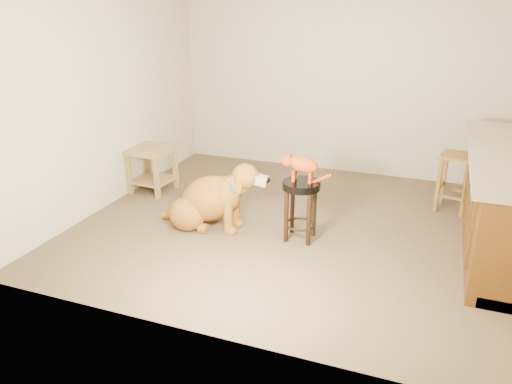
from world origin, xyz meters
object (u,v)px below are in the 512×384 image
at_px(golden_retriever, 210,200).
at_px(side_table, 152,163).
at_px(tabby_kitten, 301,165).
at_px(padded_stool, 301,199).
at_px(wood_stool, 454,182).

bearing_deg(golden_retriever, side_table, 145.94).
xyz_separation_m(golden_retriever, tabby_kitten, (0.96, 0.06, 0.48)).
height_order(side_table, tabby_kitten, tabby_kitten).
height_order(golden_retriever, tabby_kitten, tabby_kitten).
bearing_deg(padded_stool, side_table, 162.83).
height_order(wood_stool, golden_retriever, golden_retriever).
distance_m(padded_stool, tabby_kitten, 0.35).
relative_size(padded_stool, wood_stool, 0.93).
xyz_separation_m(padded_stool, wood_stool, (1.42, 1.32, -0.09)).
bearing_deg(side_table, padded_stool, -17.17).
bearing_deg(side_table, tabby_kitten, -17.24).
xyz_separation_m(wood_stool, golden_retriever, (-2.39, -1.38, -0.05)).
xyz_separation_m(padded_stool, golden_retriever, (-0.97, -0.06, -0.14)).
bearing_deg(padded_stool, tabby_kitten, 175.93).
relative_size(wood_stool, tabby_kitten, 1.34).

